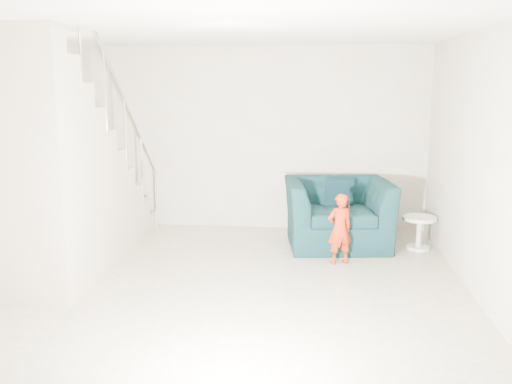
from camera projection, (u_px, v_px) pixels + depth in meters
floor at (230, 294)px, 5.63m from camera, size 5.50×5.50×0.00m
ceiling at (227, 24)px, 5.10m from camera, size 5.50×5.50×0.00m
back_wall at (257, 139)px, 8.05m from camera, size 5.00×0.00×5.00m
front_wall at (144, 246)px, 2.68m from camera, size 5.00×0.00×5.00m
right_wall at (490, 170)px, 5.11m from camera, size 0.00×5.50×5.50m
armchair at (338, 213)px, 7.30m from camera, size 1.50×1.35×0.89m
toddler at (340, 229)px, 6.52m from camera, size 0.37×0.32×0.87m
side_table at (419, 227)px, 7.14m from camera, size 0.44×0.44×0.44m
staircase at (63, 191)px, 6.18m from camera, size 1.02×3.03×3.62m
cushion at (339, 192)px, 7.45m from camera, size 0.38×0.18×0.38m
throw at (296, 203)px, 7.37m from camera, size 0.05×0.53×0.59m
phone at (349, 204)px, 6.40m from camera, size 0.02×0.05×0.10m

